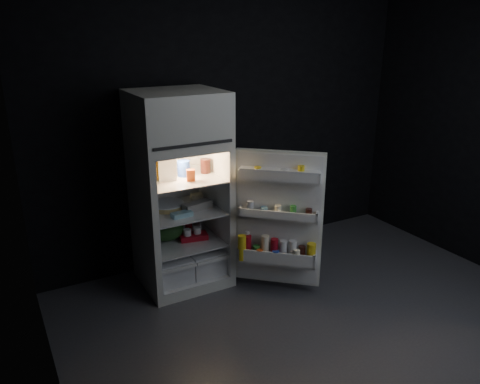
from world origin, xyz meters
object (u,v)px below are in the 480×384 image
milk_jug (167,166)px  yogurt_tray (194,236)px  refrigerator (179,184)px  egg_carton (197,206)px  fridge_door (278,223)px

milk_jug → yogurt_tray: bearing=0.1°
refrigerator → yogurt_tray: (0.09, -0.08, -0.50)m
milk_jug → egg_carton: milk_jug is taller
refrigerator → egg_carton: bearing=-42.8°
egg_carton → yogurt_tray: (-0.03, 0.03, -0.31)m
milk_jug → yogurt_tray: milk_jug is taller
egg_carton → yogurt_tray: egg_carton is taller
milk_jug → fridge_door: bearing=-23.0°
egg_carton → yogurt_tray: size_ratio=1.06×
egg_carton → yogurt_tray: bearing=120.5°
milk_jug → egg_carton: 0.46m
egg_carton → refrigerator: bearing=125.7°
fridge_door → egg_carton: fridge_door is taller
refrigerator → egg_carton: size_ratio=6.60×
milk_jug → egg_carton: bearing=-5.7°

